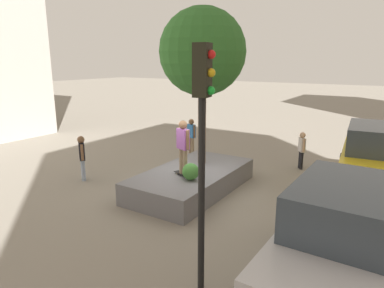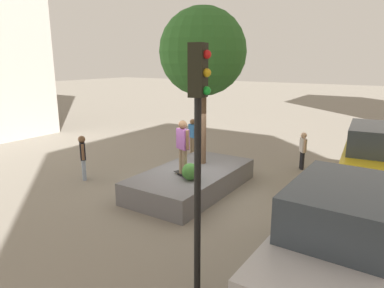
# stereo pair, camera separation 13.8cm
# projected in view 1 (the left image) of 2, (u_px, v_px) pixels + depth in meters

# --- Properties ---
(ground_plane) EXTENTS (120.00, 120.00, 0.00)m
(ground_plane) POSITION_uv_depth(u_px,v_px,m) (192.00, 192.00, 11.48)
(ground_plane) COLOR gray
(planter_ledge) EXTENTS (4.71, 2.45, 0.71)m
(planter_ledge) POSITION_uv_depth(u_px,v_px,m) (192.00, 180.00, 11.59)
(planter_ledge) COLOR slate
(planter_ledge) RESTS_ON ground
(plaza_tree) EXTENTS (2.92, 2.92, 5.33)m
(plaza_tree) POSITION_uv_depth(u_px,v_px,m) (202.00, 52.00, 11.40)
(plaza_tree) COLOR brown
(plaza_tree) RESTS_ON planter_ledge
(boxwood_shrub) EXTENTS (0.53, 0.53, 0.53)m
(boxwood_shrub) POSITION_uv_depth(u_px,v_px,m) (191.00, 172.00, 10.50)
(boxwood_shrub) COLOR #3D7A33
(boxwood_shrub) RESTS_ON planter_ledge
(skateboard) EXTENTS (0.50, 0.82, 0.07)m
(skateboard) POSITION_uv_depth(u_px,v_px,m) (183.00, 174.00, 10.89)
(skateboard) COLOR black
(skateboard) RESTS_ON planter_ledge
(skateboarder) EXTENTS (0.36, 0.55, 1.72)m
(skateboarder) POSITION_uv_depth(u_px,v_px,m) (183.00, 143.00, 10.66)
(skateboarder) COLOR #847056
(skateboarder) RESTS_ON skateboard
(taxi_cab) EXTENTS (4.91, 2.59, 2.20)m
(taxi_cab) POSITION_uv_depth(u_px,v_px,m) (375.00, 158.00, 11.41)
(taxi_cab) COLOR gold
(taxi_cab) RESTS_ON ground
(sedan_parked) EXTENTS (4.64, 2.23, 2.14)m
(sedan_parked) POSITION_uv_depth(u_px,v_px,m) (340.00, 241.00, 6.23)
(sedan_parked) COLOR #B7B7BC
(sedan_parked) RESTS_ON ground
(traffic_light_corner) EXTENTS (0.31, 0.36, 4.56)m
(traffic_light_corner) POSITION_uv_depth(u_px,v_px,m) (202.00, 134.00, 5.68)
(traffic_light_corner) COLOR black
(traffic_light_corner) RESTS_ON ground
(bystander_watching) EXTENTS (0.42, 0.47, 1.65)m
(bystander_watching) POSITION_uv_depth(u_px,v_px,m) (82.00, 155.00, 12.43)
(bystander_watching) COLOR #8C9EB7
(bystander_watching) RESTS_ON ground
(pedestrian_crossing) EXTENTS (0.34, 0.53, 1.65)m
(pedestrian_crossing) POSITION_uv_depth(u_px,v_px,m) (191.00, 134.00, 16.05)
(pedestrian_crossing) COLOR #847056
(pedestrian_crossing) RESTS_ON ground
(passerby_with_bag) EXTENTS (0.44, 0.36, 1.51)m
(passerby_with_bag) POSITION_uv_depth(u_px,v_px,m) (302.00, 148.00, 13.79)
(passerby_with_bag) COLOR black
(passerby_with_bag) RESTS_ON ground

